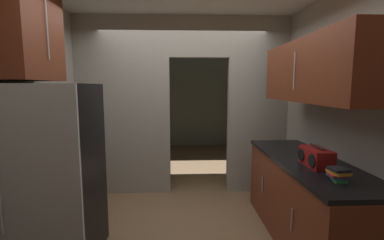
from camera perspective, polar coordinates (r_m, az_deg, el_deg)
name	(u,v)px	position (r m, az deg, el deg)	size (l,w,h in m)	color
ground	(184,235)	(3.31, -1.62, -23.27)	(20.00, 20.00, 0.00)	brown
kitchen_partition	(179,101)	(4.16, -2.82, 3.99)	(3.26, 0.12, 2.73)	#9E998C
adjoining_room_shell	(183,100)	(6.40, -2.01, 4.35)	(3.26, 3.43, 2.73)	gray
kitchen_flank_right	(376,123)	(2.84, 34.62, -0.46)	(0.10, 3.80, 2.73)	#9E998C
refrigerator	(58,174)	(2.90, -26.72, -10.16)	(0.71, 0.76, 1.70)	black
lower_cabinet_run	(305,201)	(3.23, 22.91, -15.56)	(0.67, 2.02, 0.92)	maroon
upper_cabinet_counterside	(312,71)	(3.00, 24.21, 9.54)	(0.36, 1.82, 0.63)	maroon
upper_cabinet_fridgeside	(27,27)	(3.03, -31.69, 16.43)	(0.36, 0.78, 0.97)	maroon
boombox	(316,157)	(2.84, 24.93, -7.23)	(0.20, 0.36, 0.20)	maroon
book_stack	(338,174)	(2.50, 28.70, -10.05)	(0.15, 0.17, 0.11)	#388C47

